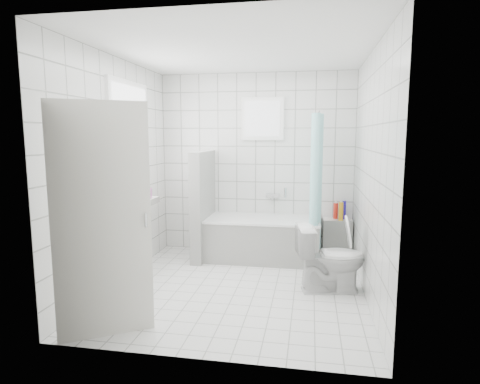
# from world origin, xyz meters

# --- Properties ---
(ground) EXTENTS (3.00, 3.00, 0.00)m
(ground) POSITION_xyz_m (0.00, 0.00, 0.00)
(ground) COLOR white
(ground) RESTS_ON ground
(ceiling) EXTENTS (3.00, 3.00, 0.00)m
(ceiling) POSITION_xyz_m (0.00, 0.00, 2.60)
(ceiling) COLOR white
(ceiling) RESTS_ON ground
(wall_back) EXTENTS (2.80, 0.02, 2.60)m
(wall_back) POSITION_xyz_m (0.00, 1.50, 1.30)
(wall_back) COLOR white
(wall_back) RESTS_ON ground
(wall_front) EXTENTS (2.80, 0.02, 2.60)m
(wall_front) POSITION_xyz_m (0.00, -1.50, 1.30)
(wall_front) COLOR white
(wall_front) RESTS_ON ground
(wall_left) EXTENTS (0.02, 3.00, 2.60)m
(wall_left) POSITION_xyz_m (-1.40, 0.00, 1.30)
(wall_left) COLOR white
(wall_left) RESTS_ON ground
(wall_right) EXTENTS (0.02, 3.00, 2.60)m
(wall_right) POSITION_xyz_m (1.40, 0.00, 1.30)
(wall_right) COLOR white
(wall_right) RESTS_ON ground
(window_left) EXTENTS (0.01, 0.90, 1.40)m
(window_left) POSITION_xyz_m (-1.35, 0.30, 1.60)
(window_left) COLOR white
(window_left) RESTS_ON wall_left
(window_back) EXTENTS (0.50, 0.01, 0.50)m
(window_back) POSITION_xyz_m (0.10, 1.46, 1.95)
(window_back) COLOR white
(window_back) RESTS_ON wall_back
(window_sill) EXTENTS (0.18, 1.02, 0.08)m
(window_sill) POSITION_xyz_m (-1.31, 0.30, 0.86)
(window_sill) COLOR white
(window_sill) RESTS_ON wall_left
(door) EXTENTS (0.70, 0.46, 2.00)m
(door) POSITION_xyz_m (-0.91, -1.27, 1.00)
(door) COLOR silver
(door) RESTS_ON ground
(bathtub) EXTENTS (1.55, 0.77, 0.58)m
(bathtub) POSITION_xyz_m (0.16, 1.12, 0.29)
(bathtub) COLOR white
(bathtub) RESTS_ON ground
(partition_wall) EXTENTS (0.15, 0.85, 1.50)m
(partition_wall) POSITION_xyz_m (-0.68, 1.07, 0.75)
(partition_wall) COLOR white
(partition_wall) RESTS_ON ground
(tiled_ledge) EXTENTS (0.40, 0.24, 0.55)m
(tiled_ledge) POSITION_xyz_m (1.18, 1.38, 0.28)
(tiled_ledge) COLOR white
(tiled_ledge) RESTS_ON ground
(toilet) EXTENTS (0.80, 0.56, 0.75)m
(toilet) POSITION_xyz_m (1.03, 0.09, 0.38)
(toilet) COLOR white
(toilet) RESTS_ON ground
(curtain_rod) EXTENTS (0.02, 0.80, 0.02)m
(curtain_rod) POSITION_xyz_m (0.88, 1.10, 2.00)
(curtain_rod) COLOR silver
(curtain_rod) RESTS_ON wall_back
(shower_curtain) EXTENTS (0.14, 0.48, 1.78)m
(shower_curtain) POSITION_xyz_m (0.88, 0.97, 1.10)
(shower_curtain) COLOR #47D2CD
(shower_curtain) RESTS_ON curtain_rod
(tub_faucet) EXTENTS (0.18, 0.06, 0.06)m
(tub_faucet) POSITION_xyz_m (0.26, 1.46, 0.85)
(tub_faucet) COLOR silver
(tub_faucet) RESTS_ON wall_back
(sill_bottles) EXTENTS (0.18, 0.77, 0.30)m
(sill_bottles) POSITION_xyz_m (-1.30, 0.29, 1.02)
(sill_bottles) COLOR silver
(sill_bottles) RESTS_ON window_sill
(ledge_bottles) EXTENTS (0.17, 0.17, 0.26)m
(ledge_bottles) POSITION_xyz_m (1.21, 1.37, 0.67)
(ledge_bottles) COLOR red
(ledge_bottles) RESTS_ON tiled_ledge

